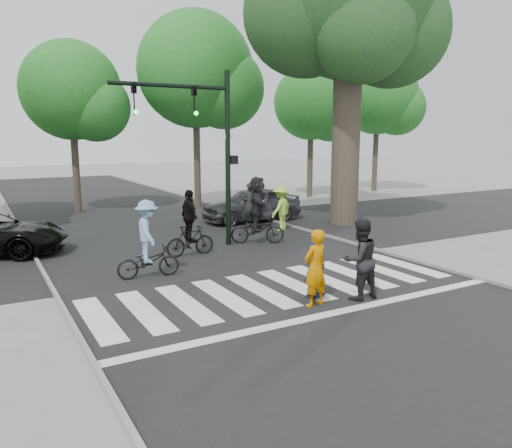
{
  "coord_description": "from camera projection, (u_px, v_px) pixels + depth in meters",
  "views": [
    {
      "loc": [
        -6.56,
        -9.38,
        3.84
      ],
      "look_at": [
        0.5,
        3.0,
        1.3
      ],
      "focal_mm": 35.0,
      "sensor_mm": 36.0,
      "label": 1
    }
  ],
  "objects": [
    {
      "name": "bg_tree_4",
      "position": [
        316.0,
        106.0,
        30.67
      ],
      "size": [
        4.83,
        4.6,
        8.15
      ],
      "color": "brown",
      "rests_on": "ground"
    },
    {
      "name": "eucalyptus",
      "position": [
        348.0,
        6.0,
        20.54
      ],
      "size": [
        8.3,
        7.2,
        13.0
      ],
      "color": "brown",
      "rests_on": "ground"
    },
    {
      "name": "bystander_hivis",
      "position": [
        281.0,
        208.0,
        20.31
      ],
      "size": [
        1.37,
        1.15,
        1.84
      ],
      "primitive_type": "imported",
      "rotation": [
        0.0,
        0.0,
        3.61
      ],
      "color": "#A4E340",
      "rests_on": "ground"
    },
    {
      "name": "cyclist_mid",
      "position": [
        190.0,
        229.0,
        15.98
      ],
      "size": [
        1.66,
        1.01,
        2.15
      ],
      "color": "black",
      "rests_on": "ground"
    },
    {
      "name": "bg_tree_5",
      "position": [
        383.0,
        98.0,
        33.98
      ],
      "size": [
        5.67,
        5.4,
        9.3
      ],
      "color": "brown",
      "rests_on": "ground"
    },
    {
      "name": "crosswalk",
      "position": [
        285.0,
        291.0,
        12.46
      ],
      "size": [
        10.0,
        3.85,
        0.01
      ],
      "color": "silver",
      "rests_on": "ground"
    },
    {
      "name": "road_stem",
      "position": [
        212.0,
        255.0,
        16.17
      ],
      "size": [
        10.0,
        70.0,
        0.01
      ],
      "primitive_type": "cube",
      "color": "black",
      "rests_on": "ground"
    },
    {
      "name": "curb_left",
      "position": [
        45.0,
        275.0,
        13.7
      ],
      "size": [
        0.1,
        70.0,
        0.1
      ],
      "primitive_type": "cube",
      "color": "gray",
      "rests_on": "ground"
    },
    {
      "name": "pedestrian_adult",
      "position": [
        360.0,
        259.0,
        11.71
      ],
      "size": [
        0.96,
        0.76,
        1.93
      ],
      "primitive_type": "imported",
      "rotation": [
        0.0,
        0.0,
        3.11
      ],
      "color": "black",
      "rests_on": "ground"
    },
    {
      "name": "cyclist_left",
      "position": [
        148.0,
        244.0,
        13.49
      ],
      "size": [
        1.74,
        1.16,
        2.14
      ],
      "color": "black",
      "rests_on": "ground"
    },
    {
      "name": "pedestrian_child",
      "position": [
        316.0,
        269.0,
        11.85
      ],
      "size": [
        0.8,
        0.64,
        1.41
      ],
      "primitive_type": "imported",
      "rotation": [
        0.0,
        0.0,
        3.45
      ],
      "color": "#181F37",
      "rests_on": "ground"
    },
    {
      "name": "bg_tree_3",
      "position": [
        203.0,
        75.0,
        25.84
      ],
      "size": [
        6.3,
        6.0,
        10.2
      ],
      "color": "brown",
      "rests_on": "ground"
    },
    {
      "name": "car_grey",
      "position": [
        251.0,
        204.0,
        22.48
      ],
      "size": [
        4.53,
        1.86,
        1.54
      ],
      "primitive_type": "imported",
      "rotation": [
        0.0,
        0.0,
        -1.58
      ],
      "color": "#3A3B3F",
      "rests_on": "ground"
    },
    {
      "name": "ground",
      "position": [
        300.0,
        298.0,
        11.9
      ],
      "size": [
        120.0,
        120.0,
        0.0
      ],
      "primitive_type": "plane",
      "color": "gray",
      "rests_on": "ground"
    },
    {
      "name": "bystander_dark",
      "position": [
        250.0,
        205.0,
        20.79
      ],
      "size": [
        0.79,
        0.62,
        1.92
      ],
      "primitive_type": "imported",
      "rotation": [
        0.0,
        0.0,
        2.89
      ],
      "color": "black",
      "rests_on": "ground"
    },
    {
      "name": "bg_tree_2",
      "position": [
        77.0,
        95.0,
        24.24
      ],
      "size": [
        5.04,
        4.8,
        8.4
      ],
      "color": "brown",
      "rests_on": "ground"
    },
    {
      "name": "curb_right",
      "position": [
        335.0,
        238.0,
        18.63
      ],
      "size": [
        0.1,
        70.0,
        0.1
      ],
      "primitive_type": "cube",
      "color": "gray",
      "rests_on": "ground"
    },
    {
      "name": "cyclist_right",
      "position": [
        257.0,
        214.0,
        17.81
      ],
      "size": [
        1.98,
        1.82,
        2.41
      ],
      "color": "black",
      "rests_on": "ground"
    },
    {
      "name": "traffic_signal",
      "position": [
        205.0,
        133.0,
        16.69
      ],
      "size": [
        4.45,
        0.29,
        6.0
      ],
      "color": "black",
      "rests_on": "ground"
    },
    {
      "name": "road_cross",
      "position": [
        179.0,
        239.0,
        18.74
      ],
      "size": [
        70.0,
        10.0,
        0.01
      ],
      "primitive_type": "cube",
      "color": "black",
      "rests_on": "ground"
    },
    {
      "name": "pedestrian_woman",
      "position": [
        315.0,
        268.0,
        11.23
      ],
      "size": [
        0.72,
        0.54,
        1.78
      ],
      "primitive_type": "imported",
      "rotation": [
        0.0,
        0.0,
        3.33
      ],
      "color": "#D37A00",
      "rests_on": "ground"
    }
  ]
}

